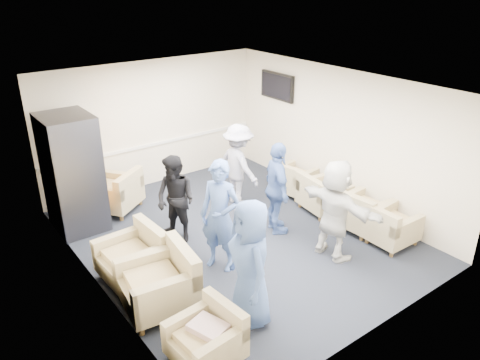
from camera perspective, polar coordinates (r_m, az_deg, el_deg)
floor at (r=8.41m, az=-0.45°, el=-6.86°), size 6.00×6.00×0.00m
ceiling at (r=7.40m, az=-0.52°, el=11.40°), size 6.00×6.00×0.00m
back_wall at (r=10.24m, az=-10.54°, el=6.75°), size 5.00×0.02×2.70m
front_wall at (r=5.92m, az=17.15°, el=-7.24°), size 5.00×0.02×2.70m
left_wall at (r=6.77m, az=-17.81°, el=-3.20°), size 0.02×6.00×2.70m
right_wall at (r=9.41m, az=11.92°, el=5.10°), size 0.02×6.00×2.70m
chair_rail at (r=10.37m, az=-10.31°, el=4.35°), size 4.98×0.04×0.06m
tv at (r=10.41m, az=4.55°, el=11.32°), size 0.10×1.00×0.58m
armchair_left_near at (r=5.91m, az=-3.82°, el=-18.78°), size 0.82×0.82×0.60m
armchair_left_mid at (r=6.69m, az=-9.44°, el=-12.43°), size 1.06×1.06×0.76m
armchair_left_far at (r=7.36m, az=-12.67°, el=-9.26°), size 0.91×0.91×0.70m
armchair_right_near at (r=8.44m, az=17.58°, el=-5.53°), size 0.80×0.80×0.63m
armchair_right_midnear at (r=8.72m, az=14.64°, el=-4.02°), size 0.89×0.89×0.67m
armchair_right_midfar at (r=9.27m, az=9.94°, el=-1.91°), size 0.91×0.91×0.65m
armchair_right_far at (r=9.93m, az=6.39°, el=-0.02°), size 0.87×0.87×0.60m
armchair_corner at (r=9.46m, az=-14.80°, el=-1.65°), size 1.22×1.22×0.70m
vending_machine at (r=8.78m, az=-19.71°, el=0.79°), size 0.86×1.01×2.12m
backpack at (r=7.53m, az=-8.66°, el=-9.27°), size 0.26×0.20×0.43m
pillow at (r=5.80m, az=-3.87°, el=-17.65°), size 0.44×0.51×0.12m
person_front_left at (r=6.11m, az=1.28°, el=-10.13°), size 0.79×0.99×1.76m
person_mid_left at (r=7.18m, az=-2.43°, el=-4.42°), size 0.69×0.78×1.80m
person_back_left at (r=8.04m, az=-7.85°, el=-2.38°), size 0.81×0.91×1.55m
person_back_right at (r=9.25m, az=-0.18°, el=1.84°), size 0.65×1.09×1.65m
person_mid_right at (r=8.21m, az=4.54°, el=-1.07°), size 0.77×1.07×1.69m
person_front_right at (r=7.63m, az=11.54°, el=-3.56°), size 0.56×1.59×1.69m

